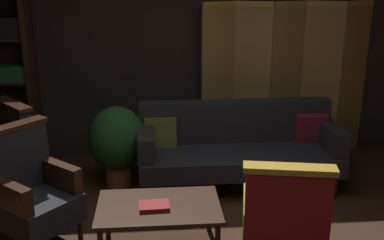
# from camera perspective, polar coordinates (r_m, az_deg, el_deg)

# --- Properties ---
(back_wall) EXTENTS (7.20, 0.10, 2.80)m
(back_wall) POSITION_cam_1_polar(r_m,az_deg,el_deg) (5.74, -1.39, 9.32)
(back_wall) COLOR black
(back_wall) RESTS_ON ground_plane
(folding_screen) EXTENTS (2.11, 0.29, 1.90)m
(folding_screen) POSITION_cam_1_polar(r_m,az_deg,el_deg) (5.86, 11.36, 5.02)
(folding_screen) COLOR olive
(folding_screen) RESTS_ON ground_plane
(velvet_couch) EXTENTS (2.12, 0.78, 0.88)m
(velvet_couch) POSITION_cam_1_polar(r_m,az_deg,el_deg) (5.08, 5.59, -2.97)
(velvet_couch) COLOR black
(velvet_couch) RESTS_ON ground_plane
(coffee_table) EXTENTS (1.00, 0.64, 0.42)m
(coffee_table) POSITION_cam_1_polar(r_m,az_deg,el_deg) (3.90, -4.05, -10.88)
(coffee_table) COLOR black
(coffee_table) RESTS_ON ground_plane
(armchair_gilt_accent) EXTENTS (0.68, 0.67, 1.04)m
(armchair_gilt_accent) POSITION_cam_1_polar(r_m,az_deg,el_deg) (3.49, 10.99, -12.78)
(armchair_gilt_accent) COLOR #B78E33
(armchair_gilt_accent) RESTS_ON ground_plane
(armchair_wing_left) EXTENTS (0.81, 0.82, 1.04)m
(armchair_wing_left) POSITION_cam_1_polar(r_m,az_deg,el_deg) (4.16, -18.91, -8.19)
(armchair_wing_left) COLOR black
(armchair_wing_left) RESTS_ON ground_plane
(armchair_wing_right) EXTENTS (0.81, 0.81, 1.04)m
(armchair_wing_right) POSITION_cam_1_polar(r_m,az_deg,el_deg) (4.90, -22.06, -4.57)
(armchair_wing_right) COLOR black
(armchair_wing_right) RESTS_ON ground_plane
(potted_plant) EXTENTS (0.60, 0.60, 0.89)m
(potted_plant) POSITION_cam_1_polar(r_m,az_deg,el_deg) (5.02, -9.07, -2.60)
(potted_plant) COLOR brown
(potted_plant) RESTS_ON ground_plane
(book_red_leather) EXTENTS (0.25, 0.19, 0.03)m
(book_red_leather) POSITION_cam_1_polar(r_m,az_deg,el_deg) (3.84, -4.60, -10.36)
(book_red_leather) COLOR maroon
(book_red_leather) RESTS_ON coffee_table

